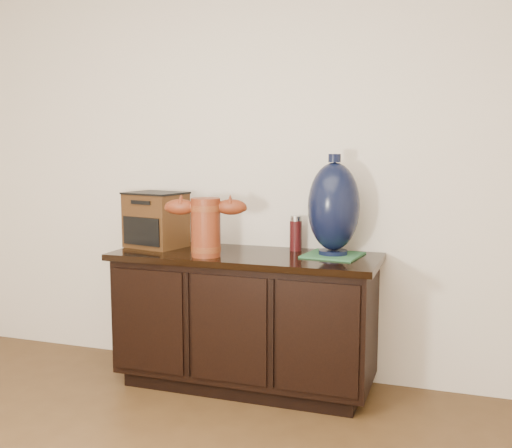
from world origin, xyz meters
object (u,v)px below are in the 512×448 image
(lamp_base, at_px, (334,207))
(spray_can, at_px, (296,234))
(sideboard, at_px, (245,319))
(tv_radio, at_px, (156,220))
(terracotta_vessel, at_px, (206,224))

(lamp_base, height_order, spray_can, lamp_base)
(sideboard, height_order, lamp_base, lamp_base)
(tv_radio, bearing_deg, lamp_base, 15.62)
(terracotta_vessel, xyz_separation_m, tv_radio, (-0.40, 0.19, -0.02))
(sideboard, bearing_deg, spray_can, 37.11)
(spray_can, bearing_deg, terracotta_vessel, -141.32)
(lamp_base, bearing_deg, tv_radio, -177.57)
(lamp_base, bearing_deg, sideboard, -169.37)
(sideboard, relative_size, terracotta_vessel, 3.32)
(terracotta_vessel, bearing_deg, spray_can, 21.23)
(sideboard, distance_m, lamp_base, 0.79)
(terracotta_vessel, xyz_separation_m, spray_can, (0.41, 0.33, -0.08))
(sideboard, bearing_deg, terracotta_vessel, -139.22)
(terracotta_vessel, relative_size, tv_radio, 1.19)
(sideboard, relative_size, spray_can, 7.41)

